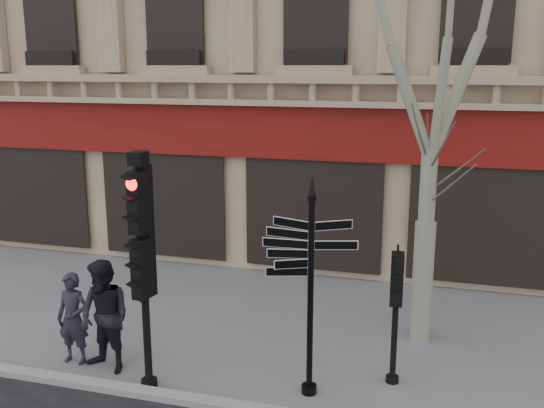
{
  "coord_description": "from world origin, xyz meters",
  "views": [
    {
      "loc": [
        2.97,
        -9.25,
        5.16
      ],
      "look_at": [
        0.17,
        0.6,
        2.81
      ],
      "focal_mm": 40.0,
      "sensor_mm": 36.0,
      "label": 1
    }
  ],
  "objects_px": {
    "traffic_signal_secondary": "(396,293)",
    "pedestrian_b": "(105,317)",
    "fingerpost": "(311,250)",
    "pedestrian_a": "(73,318)",
    "traffic_signal_main": "(142,243)"
  },
  "relations": [
    {
      "from": "fingerpost",
      "to": "pedestrian_a",
      "type": "xyz_separation_m",
      "value": [
        -4.23,
        -0.1,
        -1.58
      ]
    },
    {
      "from": "fingerpost",
      "to": "pedestrian_a",
      "type": "relative_size",
      "value": 2.17
    },
    {
      "from": "traffic_signal_secondary",
      "to": "pedestrian_b",
      "type": "relative_size",
      "value": 1.15
    },
    {
      "from": "pedestrian_b",
      "to": "traffic_signal_secondary",
      "type": "bearing_deg",
      "value": 26.15
    },
    {
      "from": "traffic_signal_secondary",
      "to": "pedestrian_b",
      "type": "xyz_separation_m",
      "value": [
        -4.78,
        -0.94,
        -0.59
      ]
    },
    {
      "from": "pedestrian_a",
      "to": "traffic_signal_main",
      "type": "bearing_deg",
      "value": -15.43
    },
    {
      "from": "fingerpost",
      "to": "pedestrian_a",
      "type": "distance_m",
      "value": 4.51
    },
    {
      "from": "traffic_signal_main",
      "to": "fingerpost",
      "type": "bearing_deg",
      "value": 20.1
    },
    {
      "from": "traffic_signal_secondary",
      "to": "fingerpost",
      "type": "bearing_deg",
      "value": -155.26
    },
    {
      "from": "traffic_signal_main",
      "to": "pedestrian_b",
      "type": "height_order",
      "value": "traffic_signal_main"
    },
    {
      "from": "fingerpost",
      "to": "pedestrian_b",
      "type": "relative_size",
      "value": 1.81
    },
    {
      "from": "pedestrian_a",
      "to": "traffic_signal_secondary",
      "type": "bearing_deg",
      "value": 7.98
    },
    {
      "from": "fingerpost",
      "to": "traffic_signal_secondary",
      "type": "xyz_separation_m",
      "value": [
        1.26,
        0.72,
        -0.83
      ]
    },
    {
      "from": "pedestrian_b",
      "to": "traffic_signal_main",
      "type": "bearing_deg",
      "value": -3.67
    },
    {
      "from": "fingerpost",
      "to": "traffic_signal_secondary",
      "type": "height_order",
      "value": "fingerpost"
    }
  ]
}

